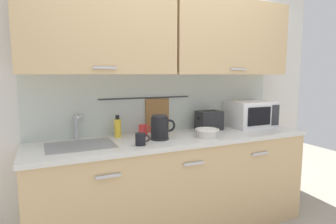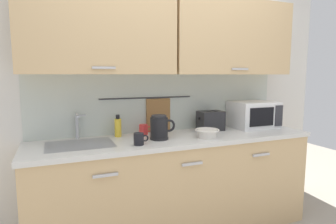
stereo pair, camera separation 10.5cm
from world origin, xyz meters
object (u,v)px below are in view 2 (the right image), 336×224
mixing_bowl (207,133)px  microwave (253,114)px  mug_by_kettle (139,139)px  electric_kettle (160,128)px  dish_soap_bottle (118,127)px  mug_near_sink (144,130)px  toaster (211,121)px

mixing_bowl → microwave: bearing=19.9°
microwave → mug_by_kettle: size_ratio=3.83×
electric_kettle → mixing_bowl: (0.41, -0.10, -0.06)m
dish_soap_bottle → mixing_bowl: (0.71, -0.34, -0.04)m
electric_kettle → mug_near_sink: bearing=106.8°
electric_kettle → toaster: electric_kettle is taller
microwave → mixing_bowl: size_ratio=2.15×
dish_soap_bottle → mixing_bowl: bearing=-25.3°
microwave → dish_soap_bottle: (-1.41, 0.08, -0.05)m
mug_near_sink → mixing_bowl: mug_near_sink is taller
microwave → mixing_bowl: bearing=-160.1°
mixing_bowl → toaster: toaster is taller
mug_near_sink → mixing_bowl: bearing=-34.8°
mug_near_sink → toaster: size_ratio=0.47×
electric_kettle → mug_by_kettle: (-0.22, -0.13, -0.05)m
electric_kettle → mug_by_kettle: 0.26m
mug_near_sink → mug_by_kettle: (-0.15, -0.35, 0.00)m
dish_soap_bottle → mug_near_sink: (0.24, -0.01, -0.04)m
mug_near_sink → mug_by_kettle: size_ratio=1.00×
microwave → mug_by_kettle: microwave is taller
electric_kettle → toaster: size_ratio=0.89×
electric_kettle → dish_soap_bottle: size_ratio=1.16×
mug_near_sink → dish_soap_bottle: bearing=178.2°
dish_soap_bottle → mug_by_kettle: (0.09, -0.36, -0.04)m
electric_kettle → toaster: (0.61, 0.18, -0.01)m
dish_soap_bottle → mug_near_sink: 0.24m
microwave → mixing_bowl: microwave is taller
mixing_bowl → mug_by_kettle: (-0.62, -0.02, 0.00)m
microwave → mug_near_sink: size_ratio=3.83×
electric_kettle → dish_soap_bottle: electric_kettle is taller
mixing_bowl → toaster: bearing=54.6°
dish_soap_bottle → toaster: size_ratio=0.77×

